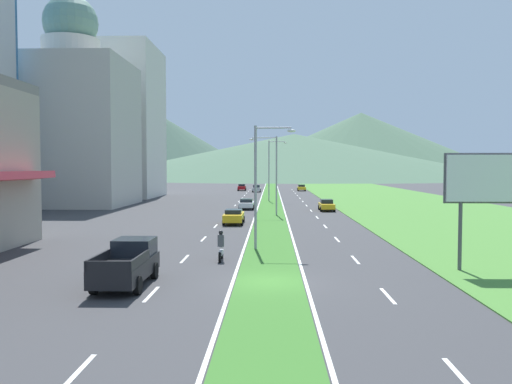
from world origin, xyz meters
name	(u,v)px	position (x,y,z in m)	size (l,w,h in m)	color
ground_plane	(269,283)	(0.00, 0.00, 0.00)	(600.00, 600.00, 0.00)	#38383A
grass_median	(271,201)	(0.00, 60.00, 0.03)	(3.20, 240.00, 0.06)	#387028
grass_verge_right	(399,201)	(20.60, 60.00, 0.03)	(24.00, 240.00, 0.06)	#477F33
lane_dash_left_1	(77,373)	(-5.10, -11.24, 0.01)	(0.16, 2.80, 0.01)	silver
lane_dash_left_2	(151,294)	(-5.10, -2.48, 0.01)	(0.16, 2.80, 0.01)	silver
lane_dash_left_3	(185,259)	(-5.10, 6.29, 0.01)	(0.16, 2.80, 0.01)	silver
lane_dash_left_4	(204,239)	(-5.10, 15.05, 0.01)	(0.16, 2.80, 0.01)	silver
lane_dash_left_5	(216,226)	(-5.10, 23.81, 0.01)	(0.16, 2.80, 0.01)	silver
lane_dash_left_6	(224,217)	(-5.10, 32.57, 0.01)	(0.16, 2.80, 0.01)	silver
lane_dash_left_7	(230,210)	(-5.10, 41.34, 0.01)	(0.16, 2.80, 0.01)	silver
lane_dash_left_8	(235,205)	(-5.10, 50.10, 0.01)	(0.16, 2.80, 0.01)	silver
lane_dash_left_9	(239,201)	(-5.10, 58.86, 0.01)	(0.16, 2.80, 0.01)	silver
lane_dash_left_10	(242,198)	(-5.10, 67.62, 0.01)	(0.16, 2.80, 0.01)	silver
lane_dash_left_11	(245,195)	(-5.10, 76.39, 0.01)	(0.16, 2.80, 0.01)	silver
lane_dash_left_12	(247,193)	(-5.10, 85.15, 0.01)	(0.16, 2.80, 0.01)	silver
lane_dash_left_13	(249,191)	(-5.10, 93.91, 0.01)	(0.16, 2.80, 0.01)	silver
lane_dash_left_14	(250,190)	(-5.10, 102.67, 0.01)	(0.16, 2.80, 0.01)	silver
lane_dash_right_1	(462,378)	(5.10, -11.24, 0.01)	(0.16, 2.80, 0.01)	silver
lane_dash_right_2	(388,296)	(5.10, -2.48, 0.01)	(0.16, 2.80, 0.01)	silver
lane_dash_right_3	(355,260)	(5.10, 6.29, 0.01)	(0.16, 2.80, 0.01)	silver
lane_dash_right_4	(337,239)	(5.10, 15.05, 0.01)	(0.16, 2.80, 0.01)	silver
lane_dash_right_5	(325,226)	(5.10, 23.81, 0.01)	(0.16, 2.80, 0.01)	silver
lane_dash_right_6	(317,217)	(5.10, 32.57, 0.01)	(0.16, 2.80, 0.01)	silver
lane_dash_right_7	(311,211)	(5.10, 41.34, 0.01)	(0.16, 2.80, 0.01)	silver
lane_dash_right_8	(306,206)	(5.10, 50.10, 0.01)	(0.16, 2.80, 0.01)	silver
lane_dash_right_9	(303,201)	(5.10, 58.86, 0.01)	(0.16, 2.80, 0.01)	silver
lane_dash_right_10	(300,198)	(5.10, 67.62, 0.01)	(0.16, 2.80, 0.01)	silver
lane_dash_right_11	(297,196)	(5.10, 76.39, 0.01)	(0.16, 2.80, 0.01)	silver
lane_dash_right_12	(295,193)	(5.10, 85.15, 0.01)	(0.16, 2.80, 0.01)	silver
lane_dash_right_13	(294,191)	(5.10, 93.91, 0.01)	(0.16, 2.80, 0.01)	silver
lane_dash_right_14	(292,190)	(5.10, 102.67, 0.01)	(0.16, 2.80, 0.01)	silver
edge_line_median_left	(260,201)	(-1.75, 60.00, 0.01)	(0.16, 240.00, 0.01)	silver
edge_line_median_right	(282,201)	(1.75, 60.00, 0.01)	(0.16, 240.00, 0.01)	silver
domed_building	(72,123)	(-28.37, 49.75, 11.85)	(15.98, 15.98, 29.72)	#B7B2A8
midrise_colored	(112,123)	(-29.20, 71.20, 13.64)	(16.74, 16.74, 27.29)	silver
hill_far_left	(156,144)	(-70.22, 293.95, 19.16)	(130.63, 130.63, 38.31)	#3D5647
hill_far_center	(294,156)	(12.01, 253.62, 11.40)	(216.91, 216.91, 22.79)	#47664C
hill_far_right	(361,144)	(52.96, 289.28, 18.75)	(169.90, 169.90, 37.50)	#47664C
street_lamp_near	(260,178)	(-0.64, 9.92, 4.78)	(2.73, 0.29, 8.25)	#99999E
street_lamp_mid	(273,170)	(0.31, 34.43, 5.19)	(3.15, 0.36, 8.95)	#99999E
street_lamp_far	(271,167)	(0.01, 58.96, 5.55)	(2.96, 0.33, 9.68)	#99999E
billboard_roadside	(497,183)	(11.98, 3.05, 4.68)	(5.56, 0.28, 6.26)	#4C4C51
car_0	(327,205)	(7.04, 41.33, 0.74)	(1.86, 4.37, 1.44)	yellow
car_1	(302,188)	(7.01, 96.06, 0.74)	(1.88, 4.42, 1.45)	yellow
car_2	(242,187)	(-6.77, 97.00, 0.78)	(1.90, 4.56, 1.53)	maroon
car_3	(247,204)	(-3.15, 43.54, 0.71)	(1.98, 4.60, 1.37)	silver
car_4	(256,188)	(-3.20, 90.61, 0.78)	(1.87, 4.40, 1.54)	#B2B2B7
car_5	(234,216)	(-3.55, 25.82, 0.75)	(1.94, 4.80, 1.42)	yellow
pickup_truck_0	(128,264)	(-6.64, -0.60, 0.98)	(2.18, 5.40, 2.00)	black
motorcycle_rider	(221,248)	(-2.86, 5.79, 0.75)	(0.36, 2.00, 1.80)	black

